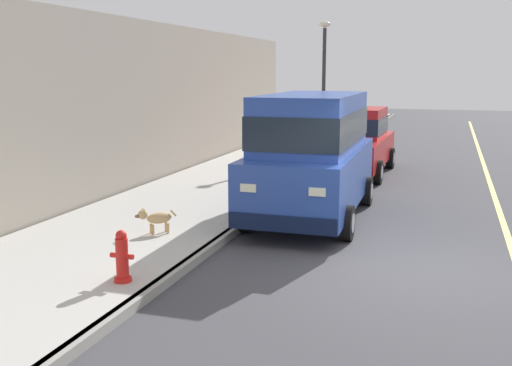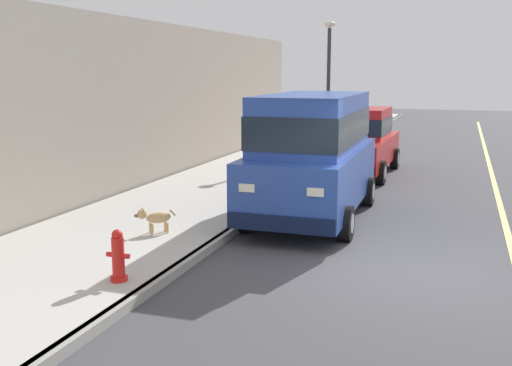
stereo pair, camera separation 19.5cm
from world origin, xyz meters
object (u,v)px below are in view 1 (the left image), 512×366
object	(u,v)px
dog_tan	(156,218)
street_lamp	(324,73)
car_red_sedan	(354,140)
fire_hydrant	(122,258)
car_blue_van	(312,150)

from	to	relation	value
dog_tan	street_lamp	bearing A→B (deg)	85.61
car_red_sedan	dog_tan	distance (m)	8.48
car_red_sedan	street_lamp	size ratio (longest dim) A/B	1.05
fire_hydrant	dog_tan	bearing A→B (deg)	106.82
street_lamp	fire_hydrant	bearing A→B (deg)	-90.45
fire_hydrant	car_blue_van	bearing A→B (deg)	72.85
dog_tan	fire_hydrant	bearing A→B (deg)	-73.18
car_blue_van	fire_hydrant	size ratio (longest dim) A/B	6.80
car_blue_van	car_red_sedan	world-z (taller)	car_blue_van
street_lamp	dog_tan	bearing A→B (deg)	-94.39
fire_hydrant	street_lamp	bearing A→B (deg)	89.55
car_blue_van	car_red_sedan	xyz separation A→B (m)	(-0.00, 5.59, -0.41)
car_red_sedan	fire_hydrant	distance (m)	10.62
car_blue_van	street_lamp	xyz separation A→B (m)	(-1.41, 7.89, 1.51)
car_red_sedan	street_lamp	distance (m)	3.32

